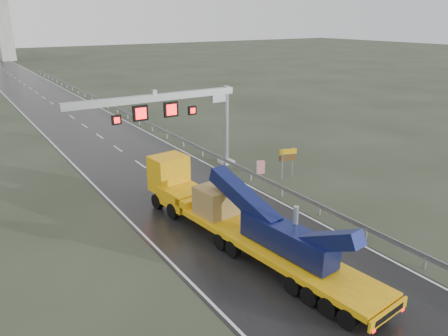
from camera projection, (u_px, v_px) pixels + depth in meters
ground at (303, 276)px, 23.01m from camera, size 400.00×400.00×0.00m
road at (85, 126)px, 54.75m from camera, size 11.00×200.00×0.02m
guardrail at (163, 130)px, 49.72m from camera, size 0.20×140.00×1.40m
sign_gantry at (178, 109)px, 36.53m from camera, size 14.90×1.20×7.42m
heavy_haul_truck at (228, 212)px, 26.56m from camera, size 4.64×18.87×4.39m
exit_sign_pair at (288, 157)px, 36.39m from camera, size 1.49×0.55×2.65m
striped_barrier at (261, 167)px, 37.98m from camera, size 0.75×0.59×1.13m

